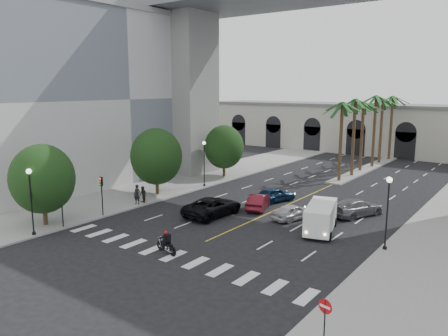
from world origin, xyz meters
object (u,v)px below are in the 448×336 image
lamp_post_right (388,207)px  motorcycle_rider (167,243)px  pedestrian_a (137,195)px  car_a (293,212)px  pedestrian_b (143,195)px  lamp_post_left_near (31,196)px  cargo_van (321,217)px  car_d (356,207)px  do_not_enter_sign (325,316)px  car_c (213,206)px  car_b (259,201)px  traffic_signal_near (61,199)px  car_e (275,194)px  lamp_post_left_far (204,160)px  traffic_signal_far (102,190)px

lamp_post_right → motorcycle_rider: bearing=-142.2°
pedestrian_a → car_a: bearing=6.9°
pedestrian_b → pedestrian_a: bearing=-71.4°
lamp_post_left_near → cargo_van: 22.52m
lamp_post_left_near → car_d: (18.14, 20.23, -2.45)m
pedestrian_b → do_not_enter_sign: bearing=-6.0°
motorcycle_rider → car_d: bearing=78.9°
car_c → cargo_van: (9.70, 1.49, 0.42)m
motorcycle_rider → car_a: bearing=87.6°
lamp_post_right → car_b: size_ratio=1.20×
traffic_signal_near → pedestrian_b: (-0.33, 9.13, -1.54)m
car_e → lamp_post_left_far: bearing=14.1°
car_a → car_b: 4.32m
lamp_post_right → traffic_signal_near: size_ratio=1.47×
lamp_post_left_far → pedestrian_a: (-0.26, -10.08, -2.10)m
car_d → car_e: 8.35m
lamp_post_left_far → pedestrian_b: bearing=-91.4°
car_c → car_d: bearing=-141.8°
lamp_post_right → car_d: lamp_post_right is taller
car_b → pedestrian_a: 11.83m
car_e → pedestrian_a: (-10.05, -9.22, 0.36)m
do_not_enter_sign → lamp_post_right: bearing=107.9°
lamp_post_right → car_e: (-13.01, 7.13, -2.46)m
car_a → traffic_signal_far: bearing=50.4°
cargo_van → do_not_enter_sign: (7.00, -15.29, 0.70)m
traffic_signal_far → car_e: 16.82m
car_d → do_not_enter_sign: size_ratio=1.97×
car_b → cargo_van: 8.03m
lamp_post_left_near → car_c: bearing=58.7°
traffic_signal_far → car_d: 22.73m
car_e → car_d: bearing=-160.1°
lamp_post_left_near → car_d: lamp_post_left_near is taller
car_e → traffic_signal_near: bearing=80.4°
pedestrian_b → do_not_enter_sign: do_not_enter_sign is taller
lamp_post_left_far → do_not_enter_sign: 32.97m
lamp_post_right → pedestrian_a: (-23.06, -2.08, -2.10)m
traffic_signal_near → motorcycle_rider: traffic_signal_near is taller
traffic_signal_far → pedestrian_b: size_ratio=2.22×
cargo_van → lamp_post_left_near: bearing=-157.3°
traffic_signal_near → pedestrian_b: size_ratio=2.22×
lamp_post_right → cargo_van: bearing=168.0°
car_b → pedestrian_b: size_ratio=2.70×
lamp_post_right → car_a: lamp_post_right is taller
motorcycle_rider → car_e: motorcycle_rider is taller
lamp_post_right → car_c: 15.28m
traffic_signal_near → do_not_enter_sign: (24.30, -3.64, -0.55)m
traffic_signal_near → car_a: traffic_signal_near is taller
lamp_post_right → cargo_van: lamp_post_right is taller
car_c → pedestrian_a: 8.16m
lamp_post_left_near → lamp_post_right: bearing=29.7°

